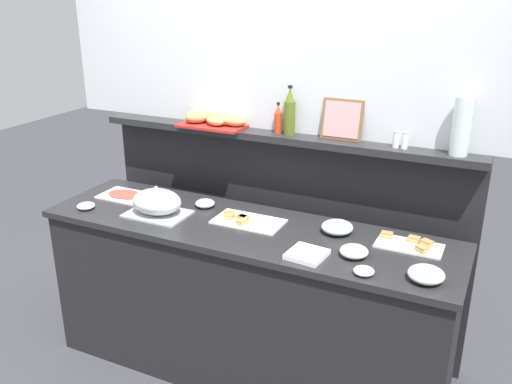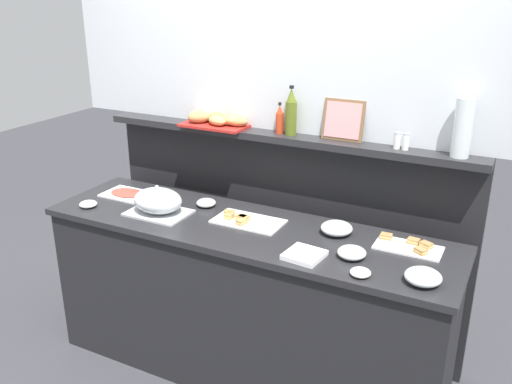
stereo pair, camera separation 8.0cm
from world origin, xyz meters
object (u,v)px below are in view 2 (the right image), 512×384
glass_bowl_large (423,277)px  glass_bowl_medium (337,229)px  serving_cloche (158,202)px  olive_oil_bottle (291,113)px  condiment_bowl_cream (88,204)px  bread_basket (216,119)px  water_carafe (463,128)px  cold_cuts_platter (127,194)px  condiment_bowl_teal (360,272)px  salt_shaker (397,141)px  pepper_shaker (406,142)px  hot_sauce_bottle (280,120)px  napkin_stack (304,255)px  sandwich_platter_rear (409,246)px  glass_bowl_extra (352,253)px  sandwich_platter_side (245,220)px  framed_picture (343,120)px  glass_bowl_small (206,203)px

glass_bowl_large → glass_bowl_medium: (-0.50, 0.31, 0.00)m
serving_cloche → olive_oil_bottle: (0.58, 0.49, 0.46)m
condiment_bowl_cream → bread_basket: bearing=49.6°
water_carafe → cold_cuts_platter: bearing=-169.7°
condiment_bowl_teal → salt_shaker: bearing=93.3°
olive_oil_bottle → pepper_shaker: bearing=-0.8°
hot_sauce_bottle → bread_basket: (-0.43, -0.00, -0.04)m
glass_bowl_large → napkin_stack: (-0.54, -0.01, -0.02)m
sandwich_platter_rear → napkin_stack: size_ratio=1.88×
glass_bowl_large → hot_sauce_bottle: bearing=148.1°
serving_cloche → hot_sauce_bottle: 0.82m
glass_bowl_large → glass_bowl_extra: size_ratio=1.18×
glass_bowl_medium → water_carafe: bearing=28.6°
condiment_bowl_teal → napkin_stack: (-0.29, 0.05, -0.00)m
glass_bowl_extra → napkin_stack: 0.22m
glass_bowl_extra → olive_oil_bottle: bearing=137.2°
hot_sauce_bottle → pepper_shaker: hot_sauce_bottle is taller
glass_bowl_large → sandwich_platter_side: bearing=167.1°
napkin_stack → water_carafe: bearing=46.8°
glass_bowl_extra → framed_picture: size_ratio=0.60×
glass_bowl_small → glass_bowl_extra: size_ratio=0.83×
cold_cuts_platter → water_carafe: (1.83, 0.33, 0.55)m
sandwich_platter_side → glass_bowl_extra: (0.64, -0.14, 0.01)m
glass_bowl_medium → condiment_bowl_teal: (0.24, -0.37, -0.01)m
glass_bowl_medium → condiment_bowl_teal: 0.44m
condiment_bowl_teal → glass_bowl_extra: bearing=121.0°
glass_bowl_extra → pepper_shaker: 0.66m
olive_oil_bottle → condiment_bowl_teal: bearing=-45.8°
hot_sauce_bottle → water_carafe: bearing=-0.7°
glass_bowl_extra → water_carafe: size_ratio=0.47×
glass_bowl_small → condiment_bowl_cream: (-0.60, -0.32, -0.00)m
cold_cuts_platter → pepper_shaker: 1.66m
hot_sauce_bottle → pepper_shaker: 0.71m
glass_bowl_medium → salt_shaker: 0.55m
sandwich_platter_side → cold_cuts_platter: bearing=178.3°
glass_bowl_small → condiment_bowl_cream: bearing=-152.0°
sandwich_platter_rear → pepper_shaker: pepper_shaker is taller
sandwich_platter_side → napkin_stack: 0.50m
glass_bowl_small → water_carafe: water_carafe is taller
serving_cloche → glass_bowl_small: bearing=50.5°
glass_bowl_large → glass_bowl_extra: 0.36m
sandwich_platter_side → glass_bowl_large: 1.01m
sandwich_platter_rear → water_carafe: (0.14, 0.28, 0.55)m
hot_sauce_bottle → pepper_shaker: (0.71, -0.01, -0.03)m
glass_bowl_small → olive_oil_bottle: olive_oil_bottle is taller
glass_bowl_large → cold_cuts_platter: bearing=172.1°
sandwich_platter_side → hot_sauce_bottle: 0.61m
sandwich_platter_rear → hot_sauce_bottle: 1.00m
glass_bowl_medium → olive_oil_bottle: size_ratio=0.59×
glass_bowl_large → framed_picture: size_ratio=0.71×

